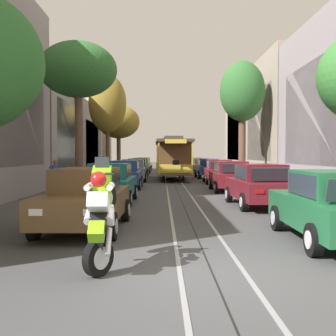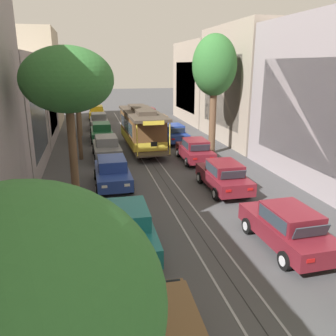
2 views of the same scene
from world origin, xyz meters
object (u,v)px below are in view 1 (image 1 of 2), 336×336
(parked_car_maroon_mid_right, at_px, (231,176))
(fire_hydrant, at_px, (49,203))
(parked_car_teal_second_left, at_px, (110,183))
(pedestrian_on_left_pavement, at_px, (55,176))
(parked_car_brown_near_left, at_px, (86,198))
(parked_car_brown_sixth_right, at_px, (200,166))
(cable_car_trolley, at_px, (172,158))
(parked_car_grey_fourth_left, at_px, (133,170))
(parked_car_yellow_far_left, at_px, (144,164))
(parked_car_maroon_far_right, at_px, (194,165))
(parked_car_green_near_right, at_px, (333,206))
(street_tree_kerb_left_mid, at_px, (107,104))
(parked_car_green_fifth_left, at_px, (137,167))
(parked_car_maroon_second_right, at_px, (259,185))
(street_tree_kerb_right_second, at_px, (242,93))
(parked_car_blue_mid_left, at_px, (125,174))
(parked_car_grey_sixth_left, at_px, (141,165))
(parked_car_maroon_fourth_right, at_px, (219,171))
(street_tree_kerb_left_second, at_px, (78,71))
(street_tree_kerb_left_fourth, at_px, (119,122))
(parked_car_blue_fifth_right, at_px, (208,168))

(parked_car_maroon_mid_right, distance_m, fire_hydrant, 11.23)
(parked_car_teal_second_left, xyz_separation_m, pedestrian_on_left_pavement, (-2.66, 1.88, 0.17))
(parked_car_brown_near_left, xyz_separation_m, parked_car_brown_sixth_right, (5.69, 29.06, 0.00))
(parked_car_brown_sixth_right, xyz_separation_m, cable_car_trolley, (-2.89, -7.59, 0.86))
(parked_car_grey_fourth_left, bearing_deg, parked_car_yellow_far_left, 90.34)
(parked_car_maroon_far_right, relative_size, fire_hydrant, 5.22)
(parked_car_brown_near_left, height_order, parked_car_green_near_right, same)
(parked_car_grey_fourth_left, relative_size, pedestrian_on_left_pavement, 2.57)
(street_tree_kerb_left_mid, bearing_deg, fire_hydrant, -88.66)
(parked_car_green_fifth_left, xyz_separation_m, parked_car_maroon_mid_right, (5.81, -14.33, 0.00))
(parked_car_green_near_right, relative_size, street_tree_kerb_left_mid, 0.57)
(parked_car_maroon_second_right, bearing_deg, parked_car_maroon_far_right, 89.93)
(street_tree_kerb_right_second, bearing_deg, parked_car_teal_second_left, -121.23)
(parked_car_brown_near_left, height_order, parked_car_blue_mid_left, same)
(parked_car_grey_sixth_left, distance_m, street_tree_kerb_right_second, 16.25)
(cable_car_trolley, bearing_deg, street_tree_kerb_left_mid, -153.76)
(pedestrian_on_left_pavement, bearing_deg, parked_car_brown_sixth_right, 68.42)
(parked_car_blue_mid_left, relative_size, parked_car_yellow_far_left, 1.00)
(parked_car_maroon_fourth_right, relative_size, street_tree_kerb_left_second, 0.61)
(parked_car_brown_near_left, distance_m, parked_car_maroon_second_right, 7.21)
(parked_car_grey_fourth_left, distance_m, parked_car_green_fifth_left, 6.10)
(parked_car_teal_second_left, distance_m, parked_car_maroon_fourth_right, 12.48)
(street_tree_kerb_right_second, distance_m, cable_car_trolley, 7.34)
(cable_car_trolley, bearing_deg, parked_car_maroon_second_right, -80.59)
(parked_car_grey_sixth_left, height_order, parked_car_green_near_right, same)
(parked_car_green_near_right, height_order, parked_car_maroon_mid_right, same)
(parked_car_yellow_far_left, xyz_separation_m, street_tree_kerb_left_mid, (-1.72, -19.65, 4.77))
(street_tree_kerb_left_mid, relative_size, street_tree_kerb_right_second, 0.89)
(parked_car_green_near_right, height_order, street_tree_kerb_left_fourth, street_tree_kerb_left_fourth)
(parked_car_brown_sixth_right, relative_size, parked_car_maroon_far_right, 1.00)
(parked_car_grey_sixth_left, bearing_deg, parked_car_green_near_right, -79.88)
(street_tree_kerb_left_second, bearing_deg, cable_car_trolley, 69.19)
(parked_car_blue_mid_left, height_order, street_tree_kerb_left_fourth, street_tree_kerb_left_fourth)
(parked_car_maroon_far_right, bearing_deg, parked_car_brown_near_left, -99.06)
(street_tree_kerb_left_second, bearing_deg, street_tree_kerb_left_fourth, 90.38)
(parked_car_green_near_right, xyz_separation_m, cable_car_trolley, (-2.96, 23.11, 0.86))
(fire_hydrant, bearing_deg, street_tree_kerb_left_second, 93.59)
(parked_car_maroon_far_right, relative_size, street_tree_kerb_left_second, 0.61)
(parked_car_green_fifth_left, relative_size, fire_hydrant, 5.21)
(parked_car_blue_fifth_right, distance_m, street_tree_kerb_left_fourth, 10.25)
(parked_car_grey_sixth_left, xyz_separation_m, parked_car_yellow_far_left, (-0.03, 6.99, 0.00))
(pedestrian_on_left_pavement, bearing_deg, parked_car_grey_sixth_left, 83.94)
(parked_car_blue_mid_left, distance_m, street_tree_kerb_left_fourth, 15.97)
(parked_car_grey_fourth_left, bearing_deg, parked_car_green_near_right, -74.15)
(parked_car_blue_mid_left, distance_m, parked_car_maroon_second_right, 10.11)
(parked_car_maroon_fourth_right, height_order, cable_car_trolley, cable_car_trolley)
(parked_car_grey_fourth_left, relative_size, parked_car_grey_sixth_left, 1.01)
(street_tree_kerb_left_fourth, bearing_deg, cable_car_trolley, -53.63)
(parked_car_grey_sixth_left, bearing_deg, street_tree_kerb_left_mid, -97.85)
(parked_car_blue_fifth_right, distance_m, fire_hydrant, 22.17)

